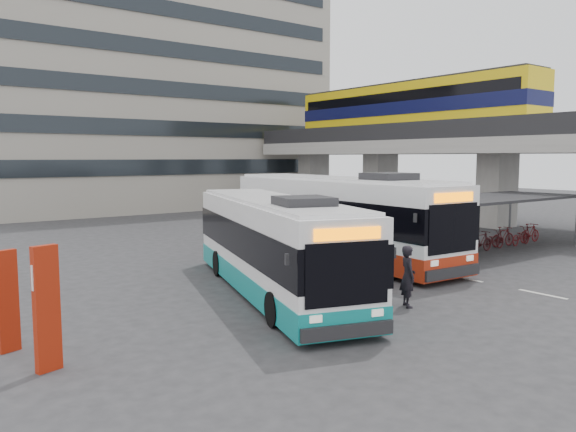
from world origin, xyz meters
TOP-DOWN VIEW (x-y plane):
  - ground at (0.00, 0.00)m, footprint 120.00×120.00m
  - viaduct at (17.00, 13.79)m, footprint 8.00×32.00m
  - bike_shelter at (8.47, 3.00)m, footprint 10.00×4.00m
  - office_block at (6.00, 36.00)m, footprint 30.00×15.00m
  - road_markings at (2.50, -3.00)m, footprint 0.15×7.60m
  - bus_main at (1.73, 5.95)m, footprint 3.64×12.92m
  - bus_teal at (-4.25, 2.42)m, footprint 5.71×11.38m
  - pedestrian at (-2.12, -1.37)m, footprint 0.71×0.79m
  - sign_totem_south at (-11.83, -0.26)m, footprint 0.56×0.30m
  - sign_totem_mid at (-12.24, 1.49)m, footprint 0.50×0.27m

SIDE VIEW (x-z plane):
  - ground at x=0.00m, z-range 0.00..0.00m
  - road_markings at x=2.50m, z-range 0.00..0.01m
  - pedestrian at x=-2.12m, z-range 0.00..1.82m
  - sign_totem_mid at x=-12.24m, z-range 0.04..2.37m
  - bike_shelter at x=8.47m, z-range 0.03..2.57m
  - sign_totem_south at x=-11.83m, z-range 0.04..2.65m
  - bus_teal at x=-4.25m, z-range -0.12..3.18m
  - bus_main at x=1.73m, z-range -0.13..3.64m
  - viaduct at x=17.00m, z-range 1.39..11.07m
  - office_block at x=6.00m, z-range 0.00..25.00m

